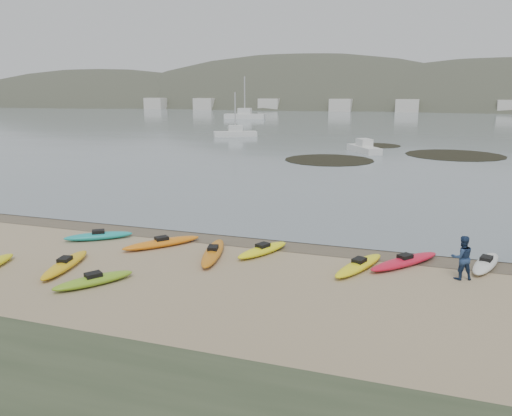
% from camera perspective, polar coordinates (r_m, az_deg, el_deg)
% --- Properties ---
extents(ground, '(600.00, 600.00, 0.00)m').
position_cam_1_polar(ground, '(23.42, -0.00, -3.57)').
color(ground, tan).
rests_on(ground, ground).
extents(wet_sand, '(60.00, 60.00, 0.00)m').
position_cam_1_polar(wet_sand, '(23.14, -0.24, -3.77)').
color(wet_sand, brown).
rests_on(wet_sand, ground).
extents(water, '(1200.00, 1200.00, 0.00)m').
position_cam_1_polar(water, '(321.41, 17.51, 11.51)').
color(water, slate).
rests_on(water, ground).
extents(kayaks, '(19.72, 9.60, 0.34)m').
position_cam_1_polar(kayaks, '(20.48, -4.69, -5.63)').
color(kayaks, teal).
rests_on(kayaks, ground).
extents(person_east, '(0.97, 0.87, 1.66)m').
position_cam_1_polar(person_east, '(19.84, 22.48, -5.26)').
color(person_east, navy).
rests_on(person_east, ground).
extents(kelp_mats, '(21.59, 22.41, 0.04)m').
position_cam_1_polar(kelp_mats, '(55.86, 15.92, 5.85)').
color(kelp_mats, black).
rests_on(kelp_mats, water).
extents(moored_boats, '(93.64, 78.56, 1.36)m').
position_cam_1_polar(moored_boats, '(100.70, 15.57, 9.30)').
color(moored_boats, silver).
rests_on(moored_boats, ground).
extents(far_hills, '(550.00, 135.00, 80.00)m').
position_cam_1_polar(far_hills, '(218.82, 26.95, 5.92)').
color(far_hills, '#384235').
rests_on(far_hills, ground).
extents(far_town, '(199.00, 5.00, 4.00)m').
position_cam_1_polar(far_town, '(166.33, 18.39, 11.00)').
color(far_town, beige).
rests_on(far_town, ground).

